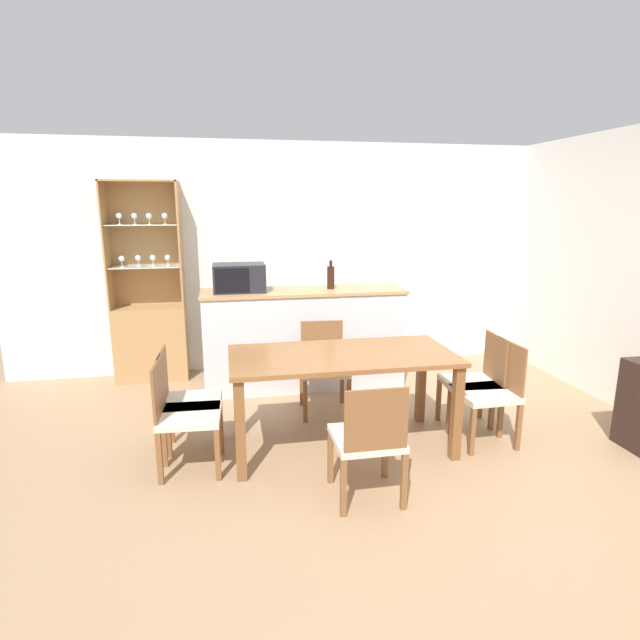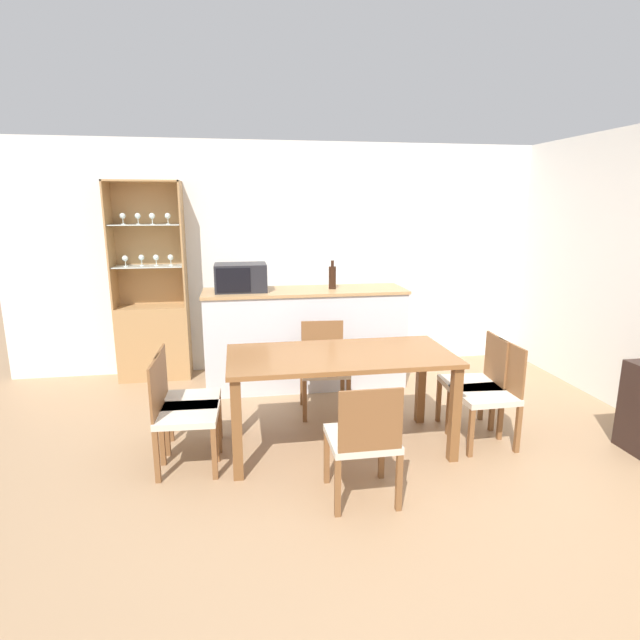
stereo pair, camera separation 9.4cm
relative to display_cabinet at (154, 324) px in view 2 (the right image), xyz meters
The scene contains 13 objects.
ground_plane 3.11m from the display_cabinet, 53.05° to the right, with size 18.00×18.00×0.00m, color #A37F5B.
wall_back 1.96m from the display_cabinet, ahead, with size 6.80×0.06×2.55m.
kitchen_counter 1.68m from the display_cabinet, 17.96° to the right, with size 2.07×0.59×1.02m.
display_cabinet is the anchor object (origin of this frame).
dining_table 2.57m from the display_cabinet, 49.51° to the right, with size 1.70×0.82×0.77m.
dining_chair_head_near 3.17m from the display_cabinet, 58.18° to the right, with size 0.43×0.43×0.82m.
dining_chair_side_right_near 3.53m from the display_cabinet, 36.13° to the right, with size 0.43×0.43×0.82m.
dining_chair_side_left_far 1.91m from the display_cabinet, 74.94° to the right, with size 0.44×0.44×0.82m.
dining_chair_side_left_near 2.14m from the display_cabinet, 76.64° to the right, with size 0.45×0.45×0.82m.
dining_chair_head_far 2.08m from the display_cabinet, 36.12° to the right, with size 0.46×0.46×0.82m.
dining_chair_side_right_far 3.39m from the display_cabinet, 32.83° to the right, with size 0.46×0.46×0.82m.
microwave 1.21m from the display_cabinet, 27.61° to the right, with size 0.51×0.37×0.27m.
wine_bottle 2.03m from the display_cabinet, 15.15° to the right, with size 0.08×0.08×0.29m.
Camera 2 is at (-0.91, -3.06, 1.86)m, focal length 28.00 mm.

